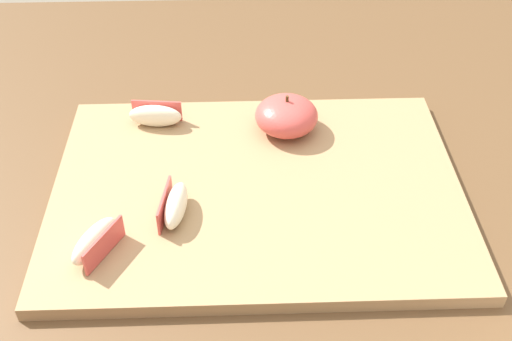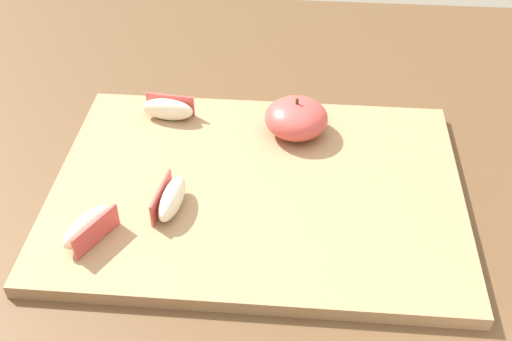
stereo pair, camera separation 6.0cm
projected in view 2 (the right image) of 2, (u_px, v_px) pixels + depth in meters
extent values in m
cube|color=brown|center=(256.00, 212.00, 0.70)|extent=(1.41, 0.99, 0.03)
cube|color=#A37F56|center=(256.00, 190.00, 0.69)|extent=(0.44, 0.32, 0.02)
ellipsoid|color=#D14C47|center=(296.00, 118.00, 0.75)|extent=(0.07, 0.07, 0.04)
cylinder|color=#4C3319|center=(297.00, 102.00, 0.73)|extent=(0.00, 0.00, 0.01)
ellipsoid|color=#F4EACC|center=(88.00, 227.00, 0.62)|extent=(0.05, 0.07, 0.03)
cube|color=#D14C47|center=(96.00, 231.00, 0.61)|extent=(0.03, 0.05, 0.03)
ellipsoid|color=#F4EACC|center=(168.00, 109.00, 0.77)|extent=(0.06, 0.03, 0.03)
cube|color=#D14C47|center=(170.00, 104.00, 0.78)|extent=(0.06, 0.01, 0.03)
ellipsoid|color=#F4EACC|center=(172.00, 199.00, 0.65)|extent=(0.03, 0.07, 0.03)
cube|color=#D14C47|center=(161.00, 197.00, 0.65)|extent=(0.01, 0.06, 0.03)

